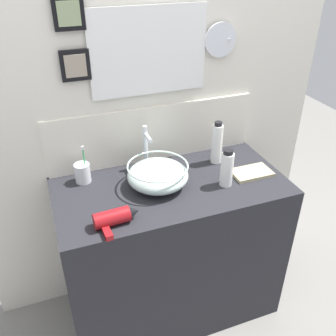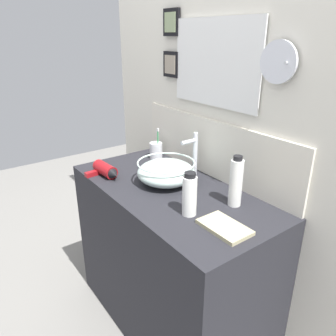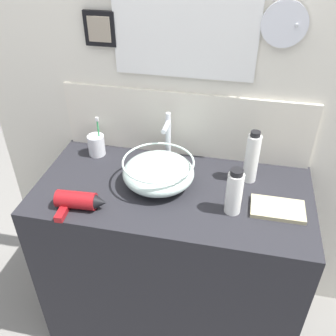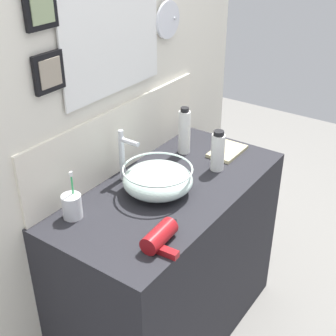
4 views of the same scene
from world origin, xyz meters
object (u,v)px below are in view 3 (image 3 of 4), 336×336
object	(u,v)px
spray_bottle	(234,192)
glass_bowl_sink	(158,172)
faucet	(168,135)
hair_drier	(79,201)
toothbrush_cup	(96,145)
hand_towel	(278,209)
shampoo_bottle	(252,158)

from	to	relation	value
spray_bottle	glass_bowl_sink	bearing A→B (deg)	161.30
faucet	hair_drier	size ratio (longest dim) A/B	1.18
glass_bowl_sink	toothbrush_cup	size ratio (longest dim) A/B	1.54
toothbrush_cup	hand_towel	xyz separation A→B (m)	(0.80, -0.23, -0.04)
hair_drier	glass_bowl_sink	bearing A→B (deg)	38.75
hand_towel	glass_bowl_sink	bearing A→B (deg)	172.11
faucet	hand_towel	xyz separation A→B (m)	(0.47, -0.24, -0.12)
spray_bottle	hand_towel	world-z (taller)	spray_bottle
toothbrush_cup	hand_towel	size ratio (longest dim) A/B	0.94
glass_bowl_sink	toothbrush_cup	distance (m)	0.36
hair_drier	spray_bottle	size ratio (longest dim) A/B	1.04
glass_bowl_sink	hair_drier	distance (m)	0.33
hair_drier	spray_bottle	distance (m)	0.57
toothbrush_cup	shampoo_bottle	xyz separation A→B (m)	(0.68, -0.05, 0.06)
glass_bowl_sink	shampoo_bottle	world-z (taller)	shampoo_bottle
glass_bowl_sink	hand_towel	bearing A→B (deg)	-7.89
glass_bowl_sink	faucet	bearing A→B (deg)	90.00
spray_bottle	hand_towel	xyz separation A→B (m)	(0.17, 0.04, -0.08)
hair_drier	hand_towel	bearing A→B (deg)	10.89
hair_drier	toothbrush_cup	size ratio (longest dim) A/B	1.04
glass_bowl_sink	hair_drier	bearing A→B (deg)	-141.25
glass_bowl_sink	spray_bottle	world-z (taller)	spray_bottle
hand_towel	toothbrush_cup	bearing A→B (deg)	164.20
shampoo_bottle	hand_towel	xyz separation A→B (m)	(0.11, -0.17, -0.10)
glass_bowl_sink	toothbrush_cup	world-z (taller)	toothbrush_cup
hair_drier	shampoo_bottle	distance (m)	0.69
faucet	shampoo_bottle	world-z (taller)	faucet
hair_drier	shampoo_bottle	size ratio (longest dim) A/B	0.86
faucet	hand_towel	world-z (taller)	faucet
shampoo_bottle	hand_towel	distance (m)	0.23
toothbrush_cup	spray_bottle	distance (m)	0.68
toothbrush_cup	glass_bowl_sink	bearing A→B (deg)	-26.20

